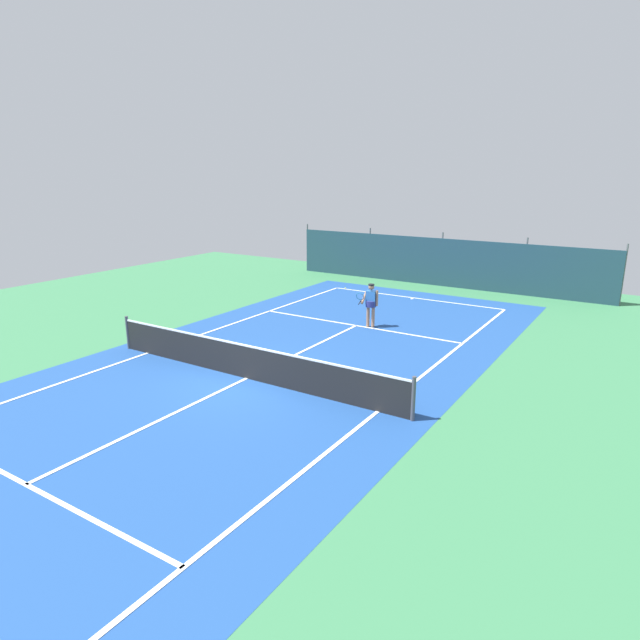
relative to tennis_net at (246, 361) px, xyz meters
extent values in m
plane|color=#387A4C|center=(0.00, 0.00, -0.51)|extent=(36.00, 36.00, 0.00)
cube|color=#1E478C|center=(0.00, 0.00, -0.51)|extent=(11.02, 26.60, 0.01)
cube|color=white|center=(0.00, 11.90, -0.50)|extent=(8.22, 0.10, 0.01)
cube|color=white|center=(-4.11, 0.00, -0.50)|extent=(0.10, 23.80, 0.01)
cube|color=white|center=(4.11, 0.00, -0.50)|extent=(0.10, 23.80, 0.01)
cube|color=white|center=(0.00, 6.40, -0.50)|extent=(8.22, 0.10, 0.01)
cube|color=white|center=(0.00, -6.40, -0.50)|extent=(8.22, 0.10, 0.01)
cube|color=white|center=(0.00, 0.00, -0.50)|extent=(0.10, 12.80, 0.01)
cube|color=white|center=(0.00, 11.75, -0.50)|extent=(0.10, 0.30, 0.01)
cube|color=black|center=(0.00, 0.00, -0.04)|extent=(9.92, 0.03, 0.95)
cube|color=white|center=(0.00, 0.00, 0.46)|extent=(9.92, 0.04, 0.05)
cylinder|color=#47474C|center=(-5.01, 0.00, 0.04)|extent=(0.10, 0.10, 1.10)
cylinder|color=#47474C|center=(5.01, 0.00, 0.04)|extent=(0.10, 0.10, 1.10)
cube|color=#1E3D4C|center=(0.00, 15.21, 0.69)|extent=(16.22, 0.06, 2.40)
cylinder|color=#595B60|center=(-8.11, 15.27, 0.84)|extent=(0.08, 0.08, 2.70)
cylinder|color=#595B60|center=(-4.05, 15.27, 0.84)|extent=(0.08, 0.08, 2.70)
cylinder|color=#595B60|center=(0.00, 15.27, 0.84)|extent=(0.08, 0.08, 2.70)
cylinder|color=#595B60|center=(4.05, 15.27, 0.84)|extent=(0.08, 0.08, 2.70)
cylinder|color=#595B60|center=(8.11, 15.27, 0.84)|extent=(0.08, 0.08, 2.70)
cube|color=#234C1E|center=(0.00, 15.81, 0.04)|extent=(14.60, 0.70, 1.10)
cylinder|color=#9E7051|center=(0.62, 6.56, -0.10)|extent=(0.12, 0.12, 0.82)
cylinder|color=#9E7051|center=(0.42, 6.54, -0.10)|extent=(0.12, 0.12, 0.82)
cylinder|color=navy|center=(0.52, 6.55, 0.39)|extent=(0.40, 0.40, 0.22)
cube|color=#2D6BB7|center=(0.52, 6.55, 0.59)|extent=(0.38, 0.25, 0.56)
sphere|color=#9E7051|center=(0.52, 6.55, 1.02)|extent=(0.22, 0.22, 0.22)
cylinder|color=black|center=(0.52, 6.55, 1.11)|extent=(0.23, 0.23, 0.04)
cylinder|color=#9E7051|center=(0.75, 6.58, 0.62)|extent=(0.09, 0.09, 0.58)
cylinder|color=#9E7051|center=(0.31, 6.40, 0.62)|extent=(0.16, 0.53, 0.41)
cylinder|color=black|center=(0.30, 6.09, 0.51)|extent=(0.07, 0.28, 0.13)
torus|color=teal|center=(0.30, 6.09, 0.73)|extent=(0.32, 0.17, 0.29)
sphere|color=#CCDB33|center=(-3.66, 11.98, -0.48)|extent=(0.07, 0.07, 0.07)
cube|color=silver|center=(-0.74, 18.38, 0.21)|extent=(2.07, 4.31, 0.80)
cube|color=#2D333D|center=(-0.74, 18.38, 0.89)|extent=(1.65, 1.98, 0.56)
cylinder|color=black|center=(0.24, 17.14, -0.19)|extent=(0.26, 0.65, 0.64)
cylinder|color=black|center=(-1.55, 17.02, -0.19)|extent=(0.26, 0.65, 0.64)
cylinder|color=black|center=(0.08, 19.74, -0.19)|extent=(0.26, 0.65, 0.64)
cylinder|color=black|center=(-1.72, 19.62, -0.19)|extent=(0.26, 0.65, 0.64)
camera|label=1|loc=(9.45, -11.05, 5.15)|focal=30.63mm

